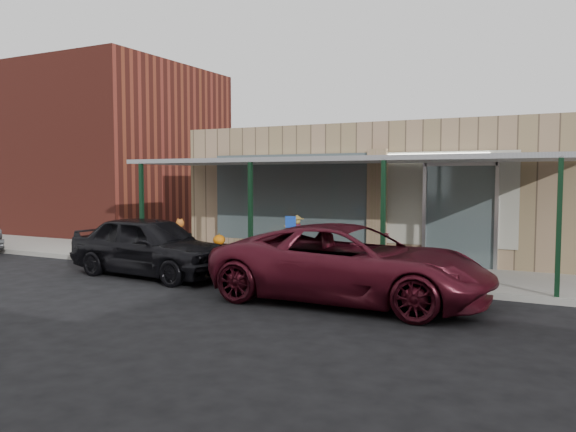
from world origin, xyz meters
The scene contains 10 objects.
ground centered at (0.00, 0.00, 0.00)m, with size 120.00×120.00×0.00m, color black.
sidewalk centered at (0.00, 3.60, 0.07)m, with size 40.00×3.20×0.15m, color gray.
storefront centered at (0.00, 8.16, 2.09)m, with size 12.00×6.25×4.20m.
awning centered at (0.00, 3.56, 3.01)m, with size 12.00×3.00×3.04m.
block_buildings_near centered at (2.01, 9.20, 3.77)m, with size 61.00×8.00×8.00m.
barrel_scarecrow centered at (-1.32, 3.94, 0.61)m, with size 0.81×0.67×1.37m.
barrel_pumpkin centered at (-3.57, 3.29, 0.43)m, with size 0.77×0.77×0.80m.
handicap_sign centered at (-0.75, 2.40, 1.08)m, with size 0.30×0.04×1.44m.
parked_sedan centered at (-4.10, 0.91, 0.80)m, with size 4.86×2.31×1.60m.
car_maroon centered at (1.66, 0.43, 0.81)m, with size 2.68×5.80×1.61m, color #450D19.
Camera 1 is at (5.75, -10.47, 2.60)m, focal length 35.00 mm.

